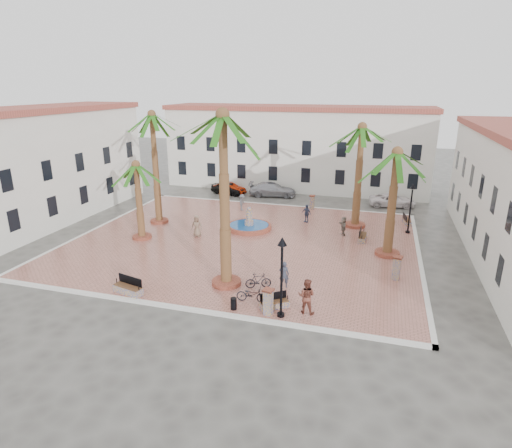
# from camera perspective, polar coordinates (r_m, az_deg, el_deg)

# --- Properties ---
(ground) EXTENTS (120.00, 120.00, 0.00)m
(ground) POSITION_cam_1_polar(r_m,az_deg,el_deg) (33.58, -1.64, -2.44)
(ground) COLOR #56544F
(ground) RESTS_ON ground
(plaza) EXTENTS (26.00, 22.00, 0.15)m
(plaza) POSITION_cam_1_polar(r_m,az_deg,el_deg) (33.56, -1.64, -2.33)
(plaza) COLOR #B56D5D
(plaza) RESTS_ON ground
(kerb_n) EXTENTS (26.30, 0.30, 0.16)m
(kerb_n) POSITION_cam_1_polar(r_m,az_deg,el_deg) (43.64, 2.84, 2.53)
(kerb_n) COLOR silver
(kerb_n) RESTS_ON ground
(kerb_s) EXTENTS (26.30, 0.30, 0.16)m
(kerb_s) POSITION_cam_1_polar(r_m,az_deg,el_deg) (24.29, -9.84, -11.01)
(kerb_s) COLOR silver
(kerb_s) RESTS_ON ground
(kerb_e) EXTENTS (0.30, 22.30, 0.16)m
(kerb_e) POSITION_cam_1_polar(r_m,az_deg,el_deg) (32.24, 20.98, -4.45)
(kerb_e) COLOR silver
(kerb_e) RESTS_ON ground
(kerb_w) EXTENTS (0.30, 22.30, 0.16)m
(kerb_w) POSITION_cam_1_polar(r_m,az_deg,el_deg) (39.37, -19.94, -0.31)
(kerb_w) COLOR silver
(kerb_w) RESTS_ON ground
(building_north) EXTENTS (30.40, 7.40, 9.50)m
(building_north) POSITION_cam_1_polar(r_m,az_deg,el_deg) (51.31, 5.34, 10.17)
(building_north) COLOR white
(building_north) RESTS_ON ground
(building_west) EXTENTS (6.40, 24.40, 10.00)m
(building_west) POSITION_cam_1_polar(r_m,az_deg,el_deg) (42.06, -27.34, 6.84)
(building_west) COLOR white
(building_west) RESTS_ON ground
(fountain) EXTENTS (3.76, 3.76, 1.94)m
(fountain) POSITION_cam_1_polar(r_m,az_deg,el_deg) (36.13, -0.92, -0.24)
(fountain) COLOR #994532
(fountain) RESTS_ON plaza
(palm_nw) EXTENTS (5.12, 5.12, 9.68)m
(palm_nw) POSITION_cam_1_polar(r_m,az_deg,el_deg) (37.27, -13.64, 12.62)
(palm_nw) COLOR #994532
(palm_nw) RESTS_ON plaza
(palm_sw) EXTENTS (4.87, 4.87, 6.23)m
(palm_sw) POSITION_cam_1_polar(r_m,az_deg,el_deg) (33.88, -15.62, 6.38)
(palm_sw) COLOR #994532
(palm_sw) RESTS_ON plaza
(palm_s) EXTENTS (5.81, 5.81, 10.49)m
(palm_s) POSITION_cam_1_polar(r_m,az_deg,el_deg) (23.95, -4.43, 11.85)
(palm_s) COLOR #994532
(palm_s) RESTS_ON plaza
(palm_e) EXTENTS (5.65, 5.65, 7.75)m
(palm_e) POSITION_cam_1_polar(r_m,az_deg,el_deg) (30.45, 18.17, 7.41)
(palm_e) COLOR #994532
(palm_e) RESTS_ON plaza
(palm_ne) EXTENTS (5.70, 5.70, 8.79)m
(palm_ne) POSITION_cam_1_polar(r_m,az_deg,el_deg) (36.23, 13.87, 10.96)
(palm_ne) COLOR #994532
(palm_ne) RESTS_ON plaza
(bench_s) EXTENTS (1.99, 1.02, 1.01)m
(bench_s) POSITION_cam_1_polar(r_m,az_deg,el_deg) (26.31, -16.67, -8.27)
(bench_s) COLOR gray
(bench_s) RESTS_ON plaza
(bench_se) EXTENTS (1.61, 1.35, 0.86)m
(bench_se) POSITION_cam_1_polar(r_m,az_deg,el_deg) (23.74, 2.47, -10.59)
(bench_se) COLOR gray
(bench_se) RESTS_ON plaza
(bench_e) EXTENTS (0.61, 1.78, 0.93)m
(bench_e) POSITION_cam_1_polar(r_m,az_deg,el_deg) (34.51, 14.00, -1.69)
(bench_e) COLOR gray
(bench_e) RESTS_ON plaza
(bench_ne) EXTENTS (0.76, 1.67, 0.85)m
(bench_ne) POSITION_cam_1_polar(r_m,az_deg,el_deg) (39.70, 19.42, 0.37)
(bench_ne) COLOR gray
(bench_ne) RESTS_ON plaza
(lamppost_s) EXTENTS (0.48, 0.48, 4.44)m
(lamppost_s) POSITION_cam_1_polar(r_m,az_deg,el_deg) (21.75, 3.46, -5.30)
(lamppost_s) COLOR black
(lamppost_s) RESTS_ON plaza
(lamppost_e) EXTENTS (0.45, 0.45, 4.13)m
(lamppost_e) POSITION_cam_1_polar(r_m,az_deg,el_deg) (36.62, 20.01, 3.03)
(lamppost_e) COLOR black
(lamppost_e) RESTS_ON plaza
(bollard_se) EXTENTS (0.62, 0.62, 1.47)m
(bollard_se) POSITION_cam_1_polar(r_m,az_deg,el_deg) (22.88, 1.63, -10.28)
(bollard_se) COLOR gray
(bollard_se) RESTS_ON plaza
(bollard_n) EXTENTS (0.53, 0.53, 1.38)m
(bollard_n) POSITION_cam_1_polar(r_m,az_deg,el_deg) (42.18, 7.48, 2.95)
(bollard_n) COLOR gray
(bollard_n) RESTS_ON plaza
(bollard_e) EXTENTS (0.66, 0.66, 1.55)m
(bollard_e) POSITION_cam_1_polar(r_m,az_deg,el_deg) (28.11, 18.25, -5.53)
(bollard_e) COLOR gray
(bollard_e) RESTS_ON plaza
(litter_bin) EXTENTS (0.34, 0.34, 0.67)m
(litter_bin) POSITION_cam_1_polar(r_m,az_deg,el_deg) (23.59, -3.00, -10.56)
(litter_bin) COLOR black
(litter_bin) RESTS_ON plaza
(cyclist_a) EXTENTS (0.65, 0.48, 1.65)m
(cyclist_a) POSITION_cam_1_polar(r_m,az_deg,el_deg) (25.79, 3.76, -6.72)
(cyclist_a) COLOR #303444
(cyclist_a) RESTS_ON plaza
(bicycle_a) EXTENTS (1.79, 0.72, 0.92)m
(bicycle_a) POSITION_cam_1_polar(r_m,az_deg,el_deg) (24.23, -0.59, -9.37)
(bicycle_a) COLOR black
(bicycle_a) RESTS_ON plaza
(cyclist_b) EXTENTS (1.00, 0.81, 1.95)m
(cyclist_b) POSITION_cam_1_polar(r_m,az_deg,el_deg) (23.10, 6.74, -9.52)
(cyclist_b) COLOR brown
(cyclist_b) RESTS_ON plaza
(bicycle_b) EXTENTS (1.61, 1.03, 0.94)m
(bicycle_b) POSITION_cam_1_polar(r_m,az_deg,el_deg) (25.77, 0.31, -7.57)
(bicycle_b) COLOR black
(bicycle_b) RESTS_ON plaza
(pedestrian_fountain_a) EXTENTS (0.93, 0.68, 1.75)m
(pedestrian_fountain_a) POSITION_cam_1_polar(r_m,az_deg,el_deg) (34.47, -7.89, -0.26)
(pedestrian_fountain_a) COLOR #795E4B
(pedestrian_fountain_a) RESTS_ON plaza
(pedestrian_fountain_b) EXTENTS (1.01, 0.80, 1.61)m
(pedestrian_fountain_b) POSITION_cam_1_polar(r_m,az_deg,el_deg) (38.02, 6.75, 1.43)
(pedestrian_fountain_b) COLOR #38415F
(pedestrian_fountain_b) RESTS_ON plaza
(pedestrian_north) EXTENTS (0.59, 1.02, 1.58)m
(pedestrian_north) POSITION_cam_1_polar(r_m,az_deg,el_deg) (41.41, -1.87, 2.92)
(pedestrian_north) COLOR #4E4E52
(pedestrian_north) RESTS_ON plaza
(pedestrian_east) EXTENTS (0.90, 1.50, 1.54)m
(pedestrian_east) POSITION_cam_1_polar(r_m,az_deg,el_deg) (35.19, 11.57, -0.26)
(pedestrian_east) COLOR #6F6458
(pedestrian_east) RESTS_ON plaza
(car_black) EXTENTS (4.28, 2.54, 1.37)m
(car_black) POSITION_cam_1_polar(r_m,az_deg,el_deg) (48.37, -3.73, 4.80)
(car_black) COLOR black
(car_black) RESTS_ON ground
(car_red) EXTENTS (3.95, 2.07, 1.24)m
(car_red) POSITION_cam_1_polar(r_m,az_deg,el_deg) (48.43, -3.55, 4.74)
(car_red) COLOR #9F1A01
(car_red) RESTS_ON ground
(car_silver) EXTENTS (5.41, 2.84, 1.49)m
(car_silver) POSITION_cam_1_polar(r_m,az_deg,el_deg) (47.37, 2.22, 4.62)
(car_silver) COLOR #A3A4AC
(car_silver) RESTS_ON ground
(car_white) EXTENTS (4.75, 2.66, 1.25)m
(car_white) POSITION_cam_1_polar(r_m,az_deg,el_deg) (45.42, 17.70, 3.02)
(car_white) COLOR white
(car_white) RESTS_ON ground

